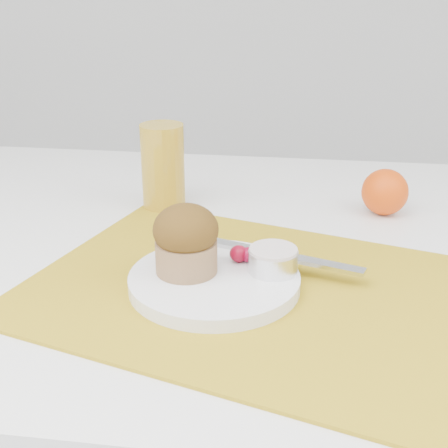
# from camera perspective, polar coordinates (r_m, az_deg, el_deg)

# --- Properties ---
(placemat) EXTENTS (0.59, 0.50, 0.00)m
(placemat) POSITION_cam_1_polar(r_m,az_deg,el_deg) (0.72, 2.68, -6.14)
(placemat) COLOR #B69319
(placemat) RESTS_ON table
(plate) EXTENTS (0.25, 0.25, 0.02)m
(plate) POSITION_cam_1_polar(r_m,az_deg,el_deg) (0.72, -0.90, -5.23)
(plate) COLOR white
(plate) RESTS_ON placemat
(ramekin) EXTENTS (0.06, 0.06, 0.02)m
(ramekin) POSITION_cam_1_polar(r_m,az_deg,el_deg) (0.72, 4.50, -3.39)
(ramekin) COLOR silver
(ramekin) RESTS_ON plate
(cream) EXTENTS (0.06, 0.06, 0.01)m
(cream) POSITION_cam_1_polar(r_m,az_deg,el_deg) (0.71, 4.54, -2.48)
(cream) COLOR silver
(cream) RESTS_ON ramekin
(raspberry_near) EXTENTS (0.02, 0.02, 0.02)m
(raspberry_near) POSITION_cam_1_polar(r_m,az_deg,el_deg) (0.74, 2.22, -2.81)
(raspberry_near) COLOR #62021B
(raspberry_near) RESTS_ON plate
(raspberry_far) EXTENTS (0.02, 0.02, 0.02)m
(raspberry_far) POSITION_cam_1_polar(r_m,az_deg,el_deg) (0.74, 1.36, -2.72)
(raspberry_far) COLOR #5F0212
(raspberry_far) RESTS_ON plate
(butter_knife) EXTENTS (0.20, 0.08, 0.01)m
(butter_knife) POSITION_cam_1_polar(r_m,az_deg,el_deg) (0.76, 5.38, -2.92)
(butter_knife) COLOR #B4B6BD
(butter_knife) RESTS_ON plate
(orange) EXTENTS (0.07, 0.07, 0.07)m
(orange) POSITION_cam_1_polar(r_m,az_deg,el_deg) (0.96, 14.49, 2.85)
(orange) COLOR #ED4C08
(orange) RESTS_ON table
(juice_glass) EXTENTS (0.08, 0.08, 0.13)m
(juice_glass) POSITION_cam_1_polar(r_m,az_deg,el_deg) (0.94, -5.60, 5.19)
(juice_glass) COLOR gold
(juice_glass) RESTS_ON table
(muffin) EXTENTS (0.08, 0.08, 0.08)m
(muffin) POSITION_cam_1_polar(r_m,az_deg,el_deg) (0.71, -3.49, -1.42)
(muffin) COLOR #9A724A
(muffin) RESTS_ON plate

